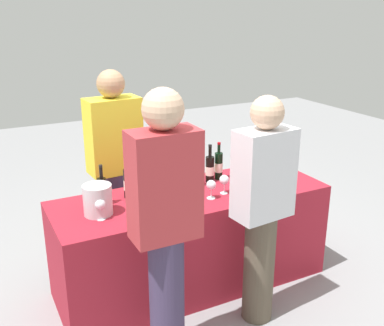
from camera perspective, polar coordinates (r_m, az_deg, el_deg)
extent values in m
plane|color=gray|center=(3.89, 0.00, -14.57)|extent=(12.00, 12.00, 0.00)
cube|color=maroon|center=(3.69, 0.00, -9.48)|extent=(2.13, 0.74, 0.79)
cylinder|color=black|center=(3.36, -11.08, -3.51)|extent=(0.06, 0.06, 0.20)
cylinder|color=black|center=(3.31, -11.24, -1.21)|extent=(0.02, 0.02, 0.09)
cylinder|color=black|center=(3.29, -11.29, -0.37)|extent=(0.03, 0.03, 0.02)
cylinder|color=silver|center=(3.37, -11.07, -3.67)|extent=(0.06, 0.06, 0.07)
cylinder|color=black|center=(3.46, -7.94, -2.53)|extent=(0.07, 0.07, 0.22)
cylinder|color=black|center=(3.40, -8.06, -0.14)|extent=(0.03, 0.03, 0.08)
cylinder|color=maroon|center=(3.39, -8.10, 0.66)|extent=(0.03, 0.03, 0.02)
cylinder|color=silver|center=(3.46, -7.94, -2.70)|extent=(0.07, 0.07, 0.08)
cylinder|color=black|center=(3.51, -2.56, -1.88)|extent=(0.07, 0.07, 0.24)
cylinder|color=black|center=(3.46, -2.60, 0.61)|extent=(0.02, 0.02, 0.08)
cylinder|color=black|center=(3.44, -2.61, 1.40)|extent=(0.03, 0.03, 0.02)
cylinder|color=silver|center=(3.51, -2.56, -2.06)|extent=(0.07, 0.07, 0.08)
cylinder|color=black|center=(3.62, 0.14, -1.19)|extent=(0.07, 0.07, 0.24)
cylinder|color=black|center=(3.57, 0.14, 1.19)|extent=(0.03, 0.03, 0.08)
cylinder|color=gold|center=(3.55, 0.15, 1.90)|extent=(0.03, 0.03, 0.02)
cylinder|color=silver|center=(3.62, 0.14, -1.37)|extent=(0.07, 0.07, 0.08)
cylinder|color=black|center=(3.73, 2.23, -0.79)|extent=(0.07, 0.07, 0.21)
cylinder|color=black|center=(3.68, 2.26, 1.40)|extent=(0.03, 0.03, 0.09)
cylinder|color=black|center=(3.67, 2.27, 2.18)|extent=(0.03, 0.03, 0.02)
cylinder|color=silver|center=(3.74, 2.23, -0.94)|extent=(0.07, 0.07, 0.07)
cylinder|color=black|center=(3.80, 3.32, -0.37)|extent=(0.07, 0.07, 0.22)
cylinder|color=black|center=(3.75, 3.36, 1.79)|extent=(0.03, 0.03, 0.07)
cylinder|color=maroon|center=(3.74, 3.38, 2.45)|extent=(0.03, 0.03, 0.02)
cylinder|color=silver|center=(3.80, 3.32, -0.53)|extent=(0.07, 0.07, 0.08)
cylinder|color=black|center=(3.78, 6.13, -0.67)|extent=(0.07, 0.07, 0.21)
cylinder|color=black|center=(3.73, 6.20, 1.44)|extent=(0.03, 0.03, 0.08)
cylinder|color=black|center=(3.72, 6.23, 2.16)|extent=(0.03, 0.03, 0.02)
cylinder|color=silver|center=(3.78, 6.12, -0.82)|extent=(0.07, 0.07, 0.07)
cylinder|color=black|center=(4.01, 9.38, 0.32)|extent=(0.08, 0.08, 0.20)
cylinder|color=black|center=(3.97, 9.48, 2.21)|extent=(0.03, 0.03, 0.07)
cylinder|color=gold|center=(3.96, 9.52, 2.84)|extent=(0.03, 0.03, 0.02)
cylinder|color=silver|center=(4.02, 9.37, 0.18)|extent=(0.08, 0.08, 0.07)
cylinder|color=silver|center=(3.18, -11.21, -6.85)|extent=(0.06, 0.06, 0.00)
cylinder|color=silver|center=(3.16, -11.26, -6.21)|extent=(0.01, 0.01, 0.07)
sphere|color=silver|center=(3.13, -11.34, -5.05)|extent=(0.07, 0.07, 0.07)
cylinder|color=silver|center=(3.26, -5.29, -5.85)|extent=(0.06, 0.06, 0.00)
cylinder|color=silver|center=(3.24, -5.31, -5.24)|extent=(0.01, 0.01, 0.07)
sphere|color=silver|center=(3.22, -5.35, -4.16)|extent=(0.07, 0.07, 0.07)
cylinder|color=silver|center=(3.44, 2.38, -4.37)|extent=(0.07, 0.07, 0.00)
cylinder|color=silver|center=(3.43, 2.39, -3.80)|extent=(0.01, 0.01, 0.07)
sphere|color=silver|center=(3.40, 2.40, -2.73)|extent=(0.07, 0.07, 0.07)
sphere|color=#590C19|center=(3.41, 2.40, -2.93)|extent=(0.04, 0.04, 0.04)
cylinder|color=silver|center=(3.54, 3.99, -3.76)|extent=(0.06, 0.06, 0.00)
cylinder|color=silver|center=(3.52, 4.00, -3.17)|extent=(0.01, 0.01, 0.07)
sphere|color=silver|center=(3.50, 4.03, -2.09)|extent=(0.07, 0.07, 0.07)
sphere|color=#590C19|center=(3.50, 4.02, -2.29)|extent=(0.04, 0.04, 0.04)
cylinder|color=silver|center=(3.21, -11.63, -4.50)|extent=(0.20, 0.20, 0.21)
cylinder|color=#3F3351|center=(4.06, -9.14, -6.57)|extent=(0.24, 0.24, 0.83)
cube|color=yellow|center=(3.81, -9.70, 3.36)|extent=(0.45, 0.27, 0.62)
sphere|color=tan|center=(3.72, -10.06, 9.68)|extent=(0.23, 0.23, 0.23)
cylinder|color=#3F3351|center=(2.96, -3.14, -16.53)|extent=(0.22, 0.22, 0.86)
cube|color=#B23338|center=(2.60, -3.43, -2.82)|extent=(0.40, 0.22, 0.65)
sphere|color=#D8AD8C|center=(2.47, -3.63, 6.73)|extent=(0.23, 0.23, 0.23)
cylinder|color=brown|center=(3.35, 8.31, -12.75)|extent=(0.22, 0.22, 0.81)
cube|color=silver|center=(3.04, 8.93, -1.36)|extent=(0.41, 0.25, 0.60)
sphere|color=#D8AD8C|center=(2.92, 9.34, 6.22)|extent=(0.22, 0.22, 0.22)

